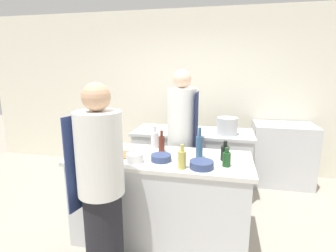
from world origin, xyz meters
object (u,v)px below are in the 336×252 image
Objects in this scene: bottle_cooking_oil at (162,143)px; chef_at_prep_near at (101,185)px; oven_range at (282,154)px; bottle_olive_oil at (225,153)px; bowl_wooden_salad at (161,158)px; bottle_vinegar at (199,146)px; bowl_prep_small at (135,158)px; bottle_water at (155,139)px; chef_at_stove at (182,141)px; stockpot at (227,126)px; bottle_wine at (182,159)px; bowl_ceramic_blue at (202,165)px; bottle_sauce at (227,159)px.

chef_at_prep_near is at bearing -112.91° from bottle_cooking_oil.
oven_range is 2.31m from bottle_cooking_oil.
bottle_olive_oil is 0.64m from bowl_wooden_salad.
bottle_olive_oil is at bearing -1.73° from bottle_vinegar.
bottle_vinegar is at bearing 23.25° from bowl_prep_small.
bottle_water is at bearing 0.10° from chef_at_prep_near.
chef_at_stove is 7.16× the size of bottle_water.
chef_at_prep_near is 6.05× the size of stockpot.
chef_at_prep_near is 0.74m from bottle_wine.
oven_range is at bearing 45.35° from bottle_cooking_oil.
bottle_wine reaches higher than bowl_wooden_salad.
bottle_vinegar is 1.09m from stockpot.
bottle_olive_oil is 0.98× the size of bowl_wooden_salad.
oven_range is 4.37× the size of bowl_ceramic_blue.
bottle_water reaches higher than bowl_ceramic_blue.
chef_at_prep_near reaches higher than bottle_olive_oil.
bottle_water is 0.89× the size of stockpot.
bottle_wine is at bearing -46.90° from chef_at_prep_near.
bottle_wine is 1.13× the size of bowl_wooden_salad.
bowl_wooden_salad is at bearing -156.01° from bottle_vinegar.
chef_at_stove reaches higher than bottle_cooking_oil.
oven_range is at bearing 56.03° from bottle_vinegar.
bottle_olive_oil is 0.49m from bottle_wine.
bottle_sauce is at bearing -115.09° from oven_range.
bottle_olive_oil is 0.69m from bottle_cooking_oil.
stockpot reaches higher than bottle_sauce.
bottle_cooking_oil is 1.45× the size of bowl_prep_small.
stockpot is (0.00, 1.22, 0.05)m from bottle_sauce.
chef_at_stove reaches higher than stockpot.
oven_range is 2.02m from bottle_olive_oil.
bottle_wine is (-1.28, -2.03, 0.53)m from oven_range.
bottle_sauce is 1.11× the size of bowl_prep_small.
stockpot is at bearing 89.81° from bottle_sauce.
chef_at_stove is 0.47m from bottle_water.
bottle_olive_oil is at bearing 39.04° from chef_at_stove.
bottle_olive_oil is 0.87× the size of bottle_wine.
bottle_olive_oil is 0.62× the size of bottle_vinegar.
bowl_prep_small is (-0.07, -0.50, -0.06)m from bottle_water.
bottle_olive_oil reaches higher than bowl_ceramic_blue.
bottle_wine reaches higher than oven_range.
bowl_prep_small is (-1.76, -1.98, 0.49)m from oven_range.
bottle_wine is at bearing -160.30° from bottle_sauce.
bottle_water is (-0.11, 0.13, 0.01)m from bottle_cooking_oil.
bottle_olive_oil is at bearing 13.91° from bowl_wooden_salad.
chef_at_prep_near is at bearing -120.98° from stockpot.
bottle_olive_oil is (1.01, 0.66, 0.15)m from chef_at_prep_near.
bottle_wine is 1.39× the size of bowl_prep_small.
oven_range is 3.09m from chef_at_prep_near.
bottle_olive_oil is at bearing -43.12° from chef_at_prep_near.
bottle_olive_oil is at bearing 51.62° from bowl_ceramic_blue.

